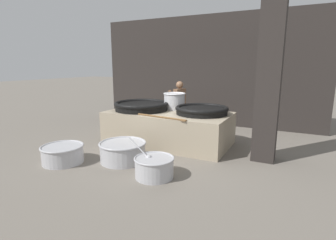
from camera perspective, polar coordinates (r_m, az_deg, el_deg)
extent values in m
plane|color=slate|center=(6.98, 0.00, -4.97)|extent=(60.00, 60.00, 0.00)
cube|color=#2D2826|center=(9.28, 7.98, 10.58)|extent=(7.78, 0.24, 3.66)
cube|color=#2D2826|center=(5.82, 21.22, 9.16)|extent=(0.47, 0.47, 3.66)
cube|color=tan|center=(6.87, 0.00, -1.68)|extent=(3.17, 1.63, 0.82)
cylinder|color=black|center=(7.15, -5.79, 2.85)|extent=(1.41, 1.41, 0.17)
torus|color=black|center=(7.13, -5.80, 3.53)|extent=(1.47, 1.47, 0.11)
cylinder|color=black|center=(6.59, 7.33, 1.92)|extent=(1.27, 1.27, 0.14)
torus|color=black|center=(6.58, 7.35, 2.53)|extent=(1.32, 1.32, 0.10)
cylinder|color=silver|center=(7.22, 1.41, 4.05)|extent=(0.57, 0.57, 0.43)
torus|color=silver|center=(7.19, 1.41, 5.75)|extent=(0.61, 0.61, 0.04)
cylinder|color=brown|center=(6.11, -2.17, 0.75)|extent=(1.51, 0.23, 0.04)
cube|color=brown|center=(5.74, 3.44, -0.11)|extent=(0.13, 0.11, 0.02)
cylinder|color=brown|center=(7.97, 2.16, -0.01)|extent=(0.12, 0.12, 0.76)
cylinder|color=brown|center=(8.11, 2.82, 0.19)|extent=(0.12, 0.12, 0.76)
cube|color=olive|center=(8.01, 2.50, 1.16)|extent=(0.22, 0.26, 0.50)
cube|color=brown|center=(7.93, 2.53, 4.78)|extent=(0.23, 0.48, 0.56)
cylinder|color=brown|center=(7.80, 0.99, 4.65)|extent=(0.32, 0.14, 0.52)
cylinder|color=brown|center=(8.17, 2.89, 4.98)|extent=(0.32, 0.14, 0.52)
sphere|color=brown|center=(7.89, 2.56, 7.66)|extent=(0.22, 0.22, 0.22)
cylinder|color=#B7B7BC|center=(4.88, -3.01, -10.32)|extent=(0.71, 0.71, 0.36)
torus|color=#B7B7BC|center=(4.82, -3.04, -8.33)|extent=(0.74, 0.74, 0.04)
cylinder|color=#6B9347|center=(4.85, -3.02, -9.43)|extent=(0.62, 0.62, 0.09)
sphere|color=#B7B7BC|center=(4.90, -4.22, -8.29)|extent=(0.13, 0.13, 0.13)
cylinder|color=#B7B7BC|center=(4.98, -6.39, -6.00)|extent=(0.48, 0.08, 0.35)
cylinder|color=#B7B7BC|center=(5.72, -9.78, -6.91)|extent=(0.96, 0.96, 0.40)
torus|color=#B7B7BC|center=(5.66, -9.85, -5.00)|extent=(1.01, 1.01, 0.05)
cylinder|color=orange|center=(5.69, -9.81, -6.05)|extent=(0.84, 0.84, 0.10)
cylinder|color=orange|center=(5.89, -7.46, -4.71)|extent=(0.05, 0.05, 0.03)
cylinder|color=orange|center=(5.48, -10.29, -6.02)|extent=(0.07, 0.06, 0.04)
cylinder|color=orange|center=(5.47, -8.99, -6.00)|extent=(0.07, 0.06, 0.04)
cylinder|color=orange|center=(5.57, -10.15, -5.71)|extent=(0.06, 0.06, 0.04)
cylinder|color=orange|center=(5.67, -6.91, -5.34)|extent=(0.05, 0.05, 0.03)
cylinder|color=orange|center=(5.54, -8.73, -5.80)|extent=(0.04, 0.05, 0.04)
cylinder|color=orange|center=(5.89, -11.67, -4.82)|extent=(0.06, 0.04, 0.04)
cylinder|color=orange|center=(5.93, -9.77, -4.65)|extent=(0.03, 0.06, 0.03)
cylinder|color=orange|center=(5.59, -7.18, -5.54)|extent=(0.04, 0.05, 0.04)
cylinder|color=orange|center=(5.75, -8.22, -5.17)|extent=(0.05, 0.05, 0.02)
cylinder|color=orange|center=(5.58, -8.98, -5.69)|extent=(0.06, 0.05, 0.03)
cylinder|color=orange|center=(5.67, -7.08, -5.30)|extent=(0.05, 0.05, 0.04)
cylinder|color=orange|center=(5.49, -7.87, -5.90)|extent=(0.07, 0.07, 0.04)
cylinder|color=#B7B7BC|center=(5.99, -21.92, -6.98)|extent=(0.84, 0.84, 0.35)
torus|color=#B7B7BC|center=(5.94, -22.06, -5.35)|extent=(0.88, 0.88, 0.04)
cylinder|color=tan|center=(5.97, -21.98, -6.25)|extent=(0.74, 0.74, 0.09)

